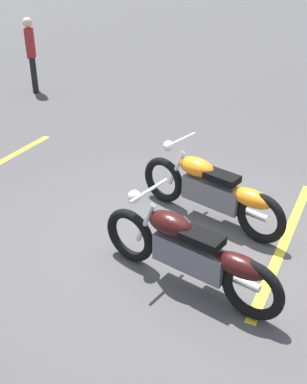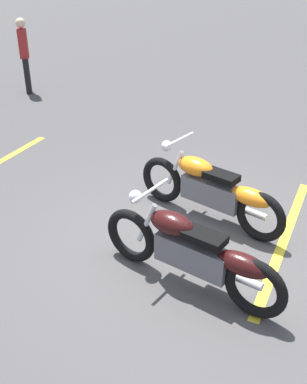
% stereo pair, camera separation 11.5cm
% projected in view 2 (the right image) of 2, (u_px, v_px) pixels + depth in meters
% --- Properties ---
extents(ground_plane, '(60.00, 60.00, 0.00)m').
position_uv_depth(ground_plane, '(187.00, 245.00, 5.76)').
color(ground_plane, '#474444').
extents(motorcycle_bright_foreground, '(2.18, 0.78, 1.04)m').
position_uv_depth(motorcycle_bright_foreground, '(212.00, 190.00, 6.05)').
color(motorcycle_bright_foreground, black).
rests_on(motorcycle_bright_foreground, ground).
extents(motorcycle_dark_foreground, '(2.21, 0.70, 1.04)m').
position_uv_depth(motorcycle_dark_foreground, '(193.00, 252.00, 4.86)').
color(motorcycle_dark_foreground, black).
rests_on(motorcycle_dark_foreground, ground).
extents(bystander_secondary, '(0.29, 0.31, 1.74)m').
position_uv_depth(bystander_secondary, '(24.00, 52.00, 10.88)').
color(bystander_secondary, black).
rests_on(bystander_secondary, ground).
extents(parking_stripe_near, '(0.13, 3.20, 0.01)m').
position_uv_depth(parking_stripe_near, '(284.00, 239.00, 5.88)').
color(parking_stripe_near, yellow).
rests_on(parking_stripe_near, ground).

